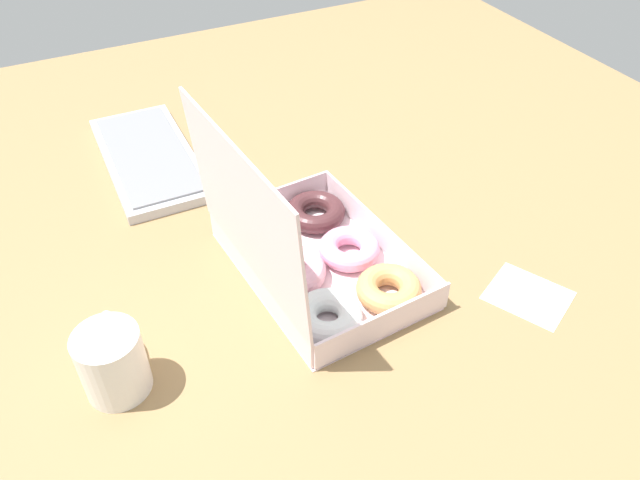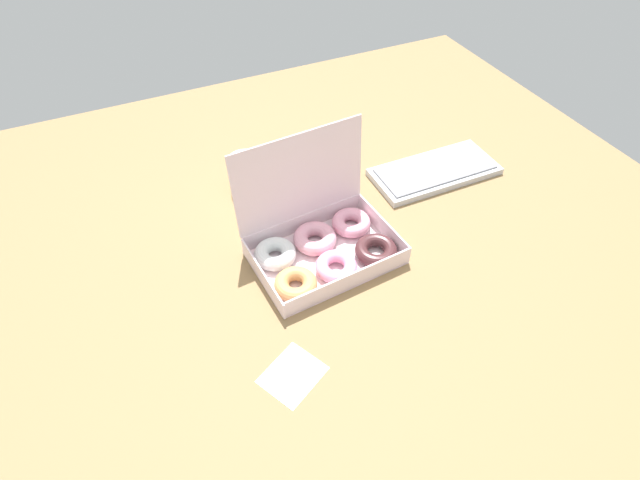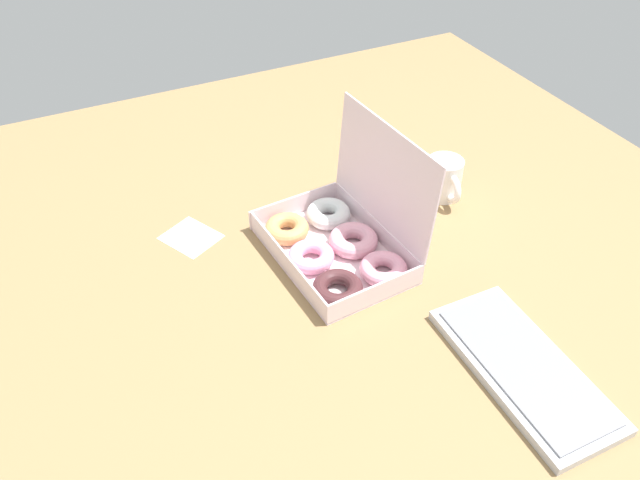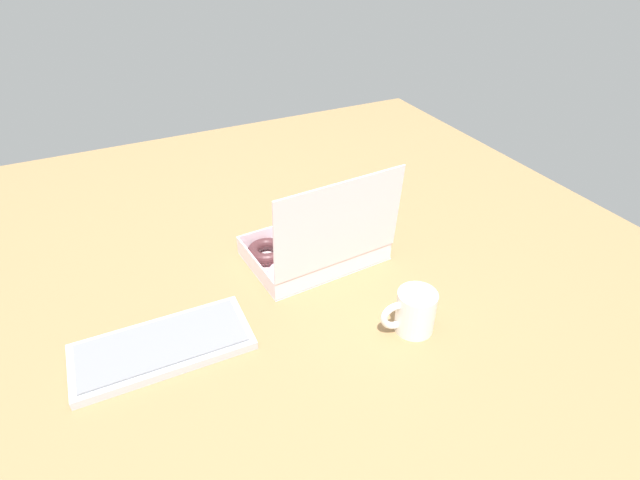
# 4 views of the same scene
# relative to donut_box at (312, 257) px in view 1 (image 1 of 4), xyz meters

# --- Properties ---
(ground_plane) EXTENTS (1.80, 1.80, 0.02)m
(ground_plane) POSITION_rel_donut_box_xyz_m (0.05, -0.03, -0.04)
(ground_plane) COLOR olive
(donut_box) EXTENTS (0.33, 0.25, 0.26)m
(donut_box) POSITION_rel_donut_box_xyz_m (0.00, 0.00, 0.00)
(donut_box) COLOR white
(donut_box) RESTS_ON ground_plane
(keyboard) EXTENTS (0.34, 0.16, 0.02)m
(keyboard) POSITION_rel_donut_box_xyz_m (0.40, 0.14, -0.02)
(keyboard) COLOR #B9BBC3
(keyboard) RESTS_ON ground_plane
(coffee_mug) EXTENTS (0.12, 0.08, 0.09)m
(coffee_mug) POSITION_rel_donut_box_xyz_m (-0.07, 0.30, 0.01)
(coffee_mug) COLOR white
(coffee_mug) RESTS_ON ground_plane
(paper_napkin) EXTENTS (0.14, 0.13, 0.00)m
(paper_napkin) POSITION_rel_donut_box_xyz_m (-0.18, -0.26, -0.03)
(paper_napkin) COLOR white
(paper_napkin) RESTS_ON ground_plane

